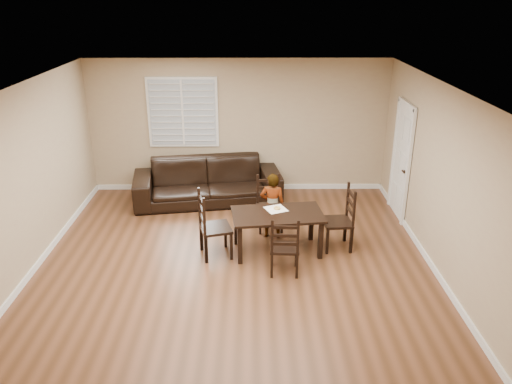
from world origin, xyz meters
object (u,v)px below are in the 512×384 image
(chair_far, at_px, (285,250))
(chair_left, at_px, (207,228))
(chair_right, at_px, (345,220))
(chair_near, at_px, (269,204))
(dining_table, at_px, (277,219))
(sofa, at_px, (208,181))
(child, at_px, (272,206))
(donut, at_px, (277,208))

(chair_far, relative_size, chair_left, 0.86)
(chair_far, bearing_deg, chair_right, -136.44)
(chair_near, height_order, chair_far, chair_near)
(chair_near, distance_m, chair_right, 1.44)
(dining_table, distance_m, chair_near, 0.92)
(chair_left, bearing_deg, dining_table, -97.45)
(chair_right, bearing_deg, sofa, -133.15)
(dining_table, relative_size, chair_left, 1.38)
(chair_near, height_order, chair_left, chair_left)
(dining_table, height_order, chair_left, chair_left)
(dining_table, height_order, chair_right, chair_right)
(chair_far, height_order, child, child)
(chair_left, height_order, sofa, chair_left)
(donut, bearing_deg, chair_left, -164.21)
(chair_right, bearing_deg, chair_left, -86.68)
(chair_left, relative_size, sofa, 0.38)
(donut, xyz_separation_m, sofa, (-1.27, 1.91, -0.27))
(chair_near, bearing_deg, donut, -88.63)
(chair_right, height_order, child, child)
(chair_far, distance_m, donut, 0.96)
(chair_near, relative_size, chair_far, 1.03)
(dining_table, distance_m, chair_left, 1.11)
(dining_table, distance_m, chair_right, 1.11)
(dining_table, bearing_deg, chair_right, -0.35)
(chair_near, distance_m, chair_left, 1.45)
(chair_near, height_order, chair_right, chair_right)
(donut, bearing_deg, child, 99.60)
(chair_near, xyz_separation_m, chair_far, (0.18, -1.66, -0.01))
(chair_left, distance_m, child, 1.23)
(chair_left, bearing_deg, chair_far, -132.70)
(chair_far, distance_m, chair_right, 1.35)
(chair_near, xyz_separation_m, chair_left, (-0.99, -1.06, 0.06))
(chair_near, bearing_deg, chair_right, -39.84)
(sofa, bearing_deg, dining_table, -67.07)
(chair_far, xyz_separation_m, sofa, (-1.34, 2.82, -0.01))
(child, height_order, sofa, child)
(dining_table, distance_m, sofa, 2.44)
(donut, bearing_deg, dining_table, -89.60)
(child, bearing_deg, sofa, -44.10)
(chair_near, relative_size, sofa, 0.34)
(dining_table, distance_m, chair_far, 0.77)
(chair_left, relative_size, donut, 9.81)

